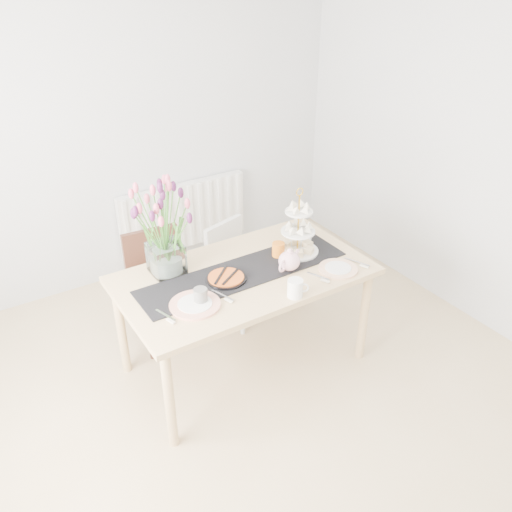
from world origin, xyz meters
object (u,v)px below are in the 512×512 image
tulip_vase (162,216)px  plate_right (338,269)px  mug_white (295,288)px  chair_brown (159,278)px  tart_tin (226,279)px  chair_white (234,264)px  teapot (289,261)px  dining_table (244,283)px  mug_orange (278,250)px  cake_stand (298,237)px  cream_jug (306,235)px  radiator (184,215)px  mug_grey (201,296)px  plate_left (195,305)px

tulip_vase → plate_right: 1.16m
plate_right → mug_white: bearing=-167.3°
chair_brown → plate_right: 1.31m
tart_tin → mug_white: (0.26, -0.37, 0.04)m
chair_white → teapot: size_ratio=3.40×
dining_table → mug_orange: size_ratio=15.80×
cake_stand → cream_jug: size_ratio=5.28×
chair_brown → mug_white: bearing=-62.5°
radiator → mug_orange: mug_orange is taller
teapot → mug_white: teapot is taller
chair_white → tart_tin: bearing=-140.4°
chair_white → tulip_vase: 1.03m
dining_table → tulip_vase: 0.68m
chair_brown → tulip_vase: tulip_vase is taller
tulip_vase → mug_orange: 0.82m
chair_white → cream_jug: bearing=-69.1°
dining_table → mug_grey: mug_grey is taller
dining_table → mug_orange: 0.33m
cake_stand → dining_table: bearing=-176.4°
radiator → plate_right: bearing=-82.9°
tulip_vase → cake_stand: size_ratio=1.71×
cake_stand → mug_orange: (-0.14, 0.03, -0.07)m
cream_jug → chair_brown: bearing=150.5°
mug_white → plate_left: 0.60m
plate_left → cream_jug: bearing=16.2°
teapot → tart_tin: (-0.40, 0.11, -0.06)m
chair_white → cake_stand: cake_stand is taller
cake_stand → plate_left: bearing=-168.0°
radiator → mug_orange: 1.52m
radiator → chair_brown: size_ratio=1.46×
chair_brown → cake_stand: (0.77, -0.62, 0.39)m
dining_table → cake_stand: cake_stand is taller
mug_white → cream_jug: bearing=76.5°
chair_brown → teapot: 1.04m
chair_brown → tart_tin: (0.19, -0.67, 0.29)m
tulip_vase → teapot: size_ratio=3.22×
chair_white → mug_orange: bearing=-102.3°
mug_grey → chair_white: bearing=19.9°
teapot → tart_tin: teapot is taller
radiator → mug_grey: bearing=-112.2°
radiator → dining_table: same height
tart_tin → mug_white: bearing=-54.6°
tart_tin → mug_orange: 0.45m
mug_white → plate_left: bearing=-173.9°
chair_brown → radiator: bearing=58.4°
radiator → chair_white: bearing=-92.5°
chair_brown → plate_right: bearing=-43.6°
mug_orange → plate_right: (0.23, -0.35, -0.04)m
dining_table → cream_jug: (0.60, 0.14, 0.12)m
teapot → mug_white: size_ratio=2.00×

